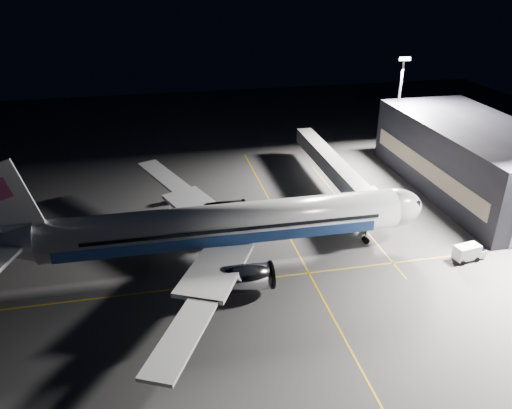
{
  "coord_description": "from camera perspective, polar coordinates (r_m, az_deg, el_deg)",
  "views": [
    {
      "loc": [
        -8.18,
        -58.67,
        37.06
      ],
      "look_at": [
        4.87,
        3.69,
        6.0
      ],
      "focal_mm": 35.0,
      "sensor_mm": 36.0,
      "label": 1
    }
  ],
  "objects": [
    {
      "name": "guide_line_main",
      "position": [
        71.74,
        4.64,
        -5.21
      ],
      "size": [
        0.25,
        80.0,
        0.01
      ],
      "primitive_type": "cube",
      "color": "gold",
      "rests_on": "ground"
    },
    {
      "name": "safety_cone_c",
      "position": [
        74.83,
        -6.52,
        -3.6
      ],
      "size": [
        0.43,
        0.43,
        0.65
      ],
      "primitive_type": "cone",
      "color": "#FF690A",
      "rests_on": "ground"
    },
    {
      "name": "safety_cone_b",
      "position": [
        75.9,
        -2.01,
        -2.99
      ],
      "size": [
        0.41,
        0.41,
        0.62
      ],
      "primitive_type": "cone",
      "color": "#FF690A",
      "rests_on": "ground"
    },
    {
      "name": "guide_line_side",
      "position": [
        83.67,
        10.66,
        -0.78
      ],
      "size": [
        0.25,
        40.0,
        0.01
      ],
      "primitive_type": "cube",
      "color": "gold",
      "rests_on": "ground"
    },
    {
      "name": "baggage_tug",
      "position": [
        86.47,
        -9.22,
        0.82
      ],
      "size": [
        2.68,
        2.32,
        1.7
      ],
      "rotation": [
        0.0,
        0.0,
        0.22
      ],
      "color": "black",
      "rests_on": "ground"
    },
    {
      "name": "safety_cone_a",
      "position": [
        81.28,
        -5.6,
        -1.04
      ],
      "size": [
        0.4,
        0.4,
        0.6
      ],
      "primitive_type": "cone",
      "color": "#FF690A",
      "rests_on": "ground"
    },
    {
      "name": "jet_bridge",
      "position": [
        88.62,
        9.0,
        4.16
      ],
      "size": [
        3.6,
        34.4,
        6.3
      ],
      "color": "#B2B2B7",
      "rests_on": "ground"
    },
    {
      "name": "guide_line_cross",
      "position": [
        64.92,
        -2.49,
        -8.84
      ],
      "size": [
        70.0,
        0.25,
        0.01
      ],
      "primitive_type": "cube",
      "color": "gold",
      "rests_on": "ground"
    },
    {
      "name": "terminal",
      "position": [
        95.81,
        23.54,
        4.86
      ],
      "size": [
        18.12,
        40.0,
        12.0
      ],
      "color": "black",
      "rests_on": "ground"
    },
    {
      "name": "service_truck",
      "position": [
        74.64,
        23.17,
        -5.01
      ],
      "size": [
        4.77,
        2.52,
        2.32
      ],
      "rotation": [
        0.0,
        0.0,
        0.15
      ],
      "color": "white",
      "rests_on": "ground"
    },
    {
      "name": "ground",
      "position": [
        69.88,
        -3.31,
        -6.09
      ],
      "size": [
        200.0,
        200.0,
        0.0
      ],
      "primitive_type": "plane",
      "color": "#4C4C4F",
      "rests_on": "ground"
    },
    {
      "name": "floodlight_mast_north",
      "position": [
        105.59,
        16.04,
        11.48
      ],
      "size": [
        2.4,
        0.68,
        20.7
      ],
      "color": "#59595E",
      "rests_on": "ground"
    },
    {
      "name": "airliner",
      "position": [
        67.16,
        -4.33,
        -2.45
      ],
      "size": [
        61.48,
        54.22,
        16.64
      ],
      "color": "silver",
      "rests_on": "ground"
    }
  ]
}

